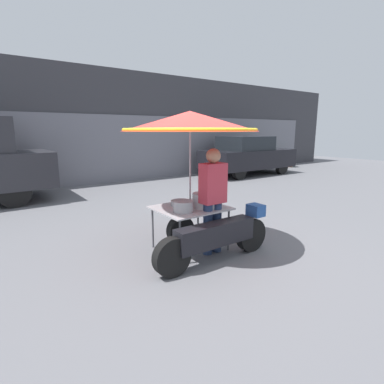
% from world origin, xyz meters
% --- Properties ---
extents(ground_plane, '(36.00, 36.00, 0.00)m').
position_xyz_m(ground_plane, '(0.00, 0.00, 0.00)').
color(ground_plane, slate).
extents(shopfront_building, '(28.00, 2.06, 3.98)m').
position_xyz_m(shopfront_building, '(0.00, 8.09, 1.98)').
color(shopfront_building, '#38383D').
rests_on(shopfront_building, ground).
extents(vendor_motorcycle_cart, '(2.01, 2.01, 2.13)m').
position_xyz_m(vendor_motorcycle_cart, '(-0.06, 0.25, 1.70)').
color(vendor_motorcycle_cart, black).
rests_on(vendor_motorcycle_cart, ground).
extents(vendor_person, '(0.38, 0.22, 1.60)m').
position_xyz_m(vendor_person, '(0.12, -0.01, 0.89)').
color(vendor_person, navy).
rests_on(vendor_person, ground).
extents(parked_car, '(4.12, 1.82, 1.61)m').
position_xyz_m(parked_car, '(6.68, 5.59, 0.82)').
color(parked_car, black).
rests_on(parked_car, ground).
extents(potted_plant, '(0.63, 0.63, 0.79)m').
position_xyz_m(potted_plant, '(10.44, 6.24, 0.44)').
color(potted_plant, brown).
rests_on(potted_plant, ground).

